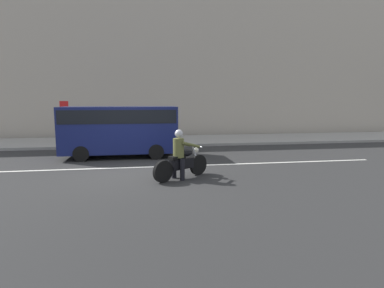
# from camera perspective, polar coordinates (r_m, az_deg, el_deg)

# --- Properties ---
(ground_plane) EXTENTS (80.00, 80.00, 0.00)m
(ground_plane) POSITION_cam_1_polar(r_m,az_deg,el_deg) (10.73, -11.96, -5.30)
(ground_plane) COLOR #272727
(sidewalk_slab) EXTENTS (40.00, 4.40, 0.14)m
(sidewalk_slab) POSITION_cam_1_polar(r_m,az_deg,el_deg) (18.60, -10.79, 0.50)
(sidewalk_slab) COLOR gray
(sidewalk_slab) RESTS_ON ground_plane
(building_facade) EXTENTS (40.00, 1.40, 10.54)m
(building_facade) POSITION_cam_1_polar(r_m,az_deg,el_deg) (22.03, -10.90, 15.19)
(building_facade) COLOR #A89E8E
(building_facade) RESTS_ON ground_plane
(lane_marking_stripe) EXTENTS (18.00, 0.14, 0.01)m
(lane_marking_stripe) POSITION_cam_1_polar(r_m,az_deg,el_deg) (11.60, -8.00, -4.20)
(lane_marking_stripe) COLOR silver
(lane_marking_stripe) RESTS_ON ground_plane
(motorcycle_with_rider_olive) EXTENTS (1.85, 1.29, 1.56)m
(motorcycle_with_rider_olive) POSITION_cam_1_polar(r_m,az_deg,el_deg) (9.67, -2.03, -2.73)
(motorcycle_with_rider_olive) COLOR black
(motorcycle_with_rider_olive) RESTS_ON ground_plane
(parked_van_navy) EXTENTS (4.87, 1.96, 2.19)m
(parked_van_navy) POSITION_cam_1_polar(r_m,az_deg,el_deg) (13.78, -13.14, 2.93)
(parked_van_navy) COLOR #11194C
(parked_van_navy) RESTS_ON ground_plane
(street_sign_post) EXTENTS (0.44, 0.08, 2.32)m
(street_sign_post) POSITION_cam_1_polar(r_m,az_deg,el_deg) (17.88, -22.45, 4.54)
(street_sign_post) COLOR gray
(street_sign_post) RESTS_ON sidewalk_slab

